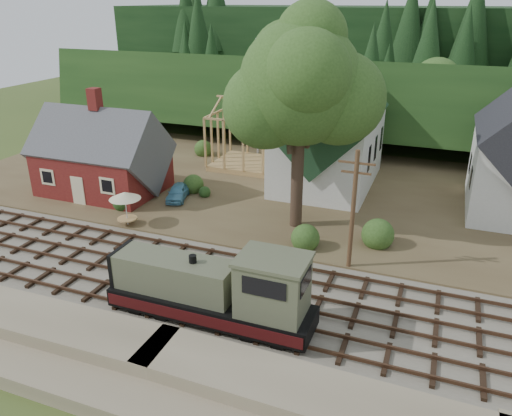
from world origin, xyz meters
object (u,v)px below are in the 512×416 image
(locomotive, at_px, (217,291))
(car_blue, at_px, (178,192))
(car_green, at_px, (84,170))
(patio_set, at_px, (125,197))

(locomotive, relative_size, car_blue, 3.01)
(car_blue, height_order, car_green, car_green)
(locomotive, xyz_separation_m, car_blue, (-10.52, 14.43, -1.07))
(patio_set, bearing_deg, locomotive, -36.38)
(car_green, bearing_deg, locomotive, -120.54)
(car_blue, bearing_deg, car_green, 154.43)
(patio_set, bearing_deg, car_green, 142.67)
(car_blue, bearing_deg, patio_set, -115.52)
(locomotive, height_order, patio_set, locomotive)
(patio_set, bearing_deg, car_blue, 80.22)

